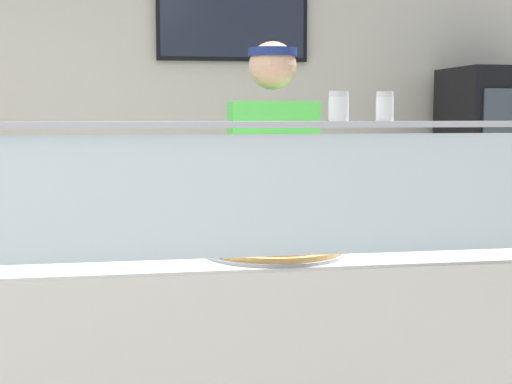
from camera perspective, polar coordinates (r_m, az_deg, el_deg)
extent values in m
cube|color=beige|center=(4.75, -4.29, 5.04)|extent=(6.67, 0.08, 2.70)
cube|color=black|center=(4.74, -1.87, 13.33)|extent=(0.97, 0.04, 0.51)
cube|color=#1E2333|center=(4.72, -1.83, 13.36)|extent=(0.92, 0.01, 0.46)
cube|color=silver|center=(2.74, 0.33, -14.57)|extent=(2.27, 0.66, 0.95)
cube|color=silver|center=(2.31, 1.50, -0.29)|extent=(2.01, 0.01, 0.39)
cube|color=#B2B5BC|center=(2.30, 1.52, 5.33)|extent=(2.07, 0.06, 0.02)
cylinder|color=#9EA0A8|center=(2.60, 1.52, -4.72)|extent=(0.51, 0.51, 0.01)
cylinder|color=tan|center=(2.59, 1.52, -4.39)|extent=(0.49, 0.49, 0.02)
cylinder|color=#D65B2D|center=(2.59, 1.52, -4.13)|extent=(0.43, 0.43, 0.01)
cube|color=#ADAFB7|center=(2.57, 1.94, -4.07)|extent=(0.09, 0.28, 0.01)
cylinder|color=white|center=(2.35, 6.53, 6.51)|extent=(0.07, 0.07, 0.08)
cylinder|color=white|center=(2.35, 6.53, 6.23)|extent=(0.06, 0.06, 0.05)
cylinder|color=silver|center=(2.35, 6.55, 7.69)|extent=(0.06, 0.06, 0.02)
cylinder|color=white|center=(2.39, 10.10, 6.45)|extent=(0.06, 0.06, 0.08)
cylinder|color=red|center=(2.39, 10.10, 6.17)|extent=(0.05, 0.05, 0.05)
cylinder|color=silver|center=(2.40, 10.13, 7.59)|extent=(0.05, 0.05, 0.02)
cylinder|color=#23232D|center=(3.33, -0.63, -10.76)|extent=(0.13, 0.13, 0.95)
cylinder|color=#23232D|center=(3.37, 3.13, -10.56)|extent=(0.13, 0.13, 0.95)
cube|color=#4CD14C|center=(3.21, 1.30, 2.24)|extent=(0.38, 0.21, 0.55)
sphere|color=tan|center=(3.21, 1.32, 9.92)|extent=(0.21, 0.21, 0.21)
cylinder|color=navy|center=(3.22, 1.32, 10.95)|extent=(0.21, 0.21, 0.04)
cylinder|color=tan|center=(3.05, 5.40, 0.21)|extent=(0.08, 0.34, 0.08)
cube|color=black|center=(4.91, 18.66, -0.91)|extent=(0.68, 0.60, 1.73)
cylinder|color=green|center=(4.63, 17.80, -0.21)|extent=(0.06, 0.06, 0.20)
cylinder|color=green|center=(4.69, 19.17, -0.18)|extent=(0.06, 0.06, 0.20)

